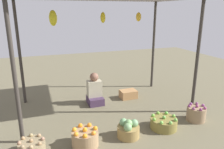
# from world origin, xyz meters

# --- Properties ---
(ground_plane) EXTENTS (14.00, 14.00, 0.00)m
(ground_plane) POSITION_xyz_m (0.00, 0.00, 0.00)
(ground_plane) COLOR #665F47
(market_stall_structure) EXTENTS (3.89, 2.13, 2.49)m
(market_stall_structure) POSITION_xyz_m (-0.01, 0.01, 2.31)
(market_stall_structure) COLOR #38332D
(market_stall_structure) RESTS_ON ground
(vendor_person) EXTENTS (0.36, 0.44, 0.78)m
(vendor_person) POSITION_xyz_m (-0.16, 0.27, 0.30)
(vendor_person) COLOR #44304B
(vendor_person) RESTS_ON ground
(basket_potatoes) EXTENTS (0.42, 0.42, 0.27)m
(basket_potatoes) POSITION_xyz_m (-1.64, -1.32, 0.12)
(basket_potatoes) COLOR #8A7856
(basket_potatoes) RESTS_ON ground
(basket_oranges) EXTENTS (0.45, 0.45, 0.34)m
(basket_oranges) POSITION_xyz_m (-0.79, -1.39, 0.14)
(basket_oranges) COLOR #A07E57
(basket_oranges) RESTS_ON ground
(basket_cabbages) EXTENTS (0.40, 0.40, 0.34)m
(basket_cabbages) POSITION_xyz_m (0.01, -1.39, 0.15)
(basket_cabbages) COLOR olive
(basket_cabbages) RESTS_ON ground
(basket_green_apples) EXTENTS (0.52, 0.52, 0.26)m
(basket_green_apples) POSITION_xyz_m (0.78, -1.34, 0.11)
(basket_green_apples) COLOR olive
(basket_green_apples) RESTS_ON ground
(basket_purple_onions) EXTENTS (0.39, 0.39, 0.35)m
(basket_purple_onions) POSITION_xyz_m (1.60, -1.29, 0.15)
(basket_purple_onions) COLOR #907556
(basket_purple_onions) RESTS_ON ground
(wooden_crate_near_vendor) EXTENTS (0.42, 0.30, 0.21)m
(wooden_crate_near_vendor) POSITION_xyz_m (0.76, 0.31, 0.10)
(wooden_crate_near_vendor) COLOR #AB7B4B
(wooden_crate_near_vendor) RESTS_ON ground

